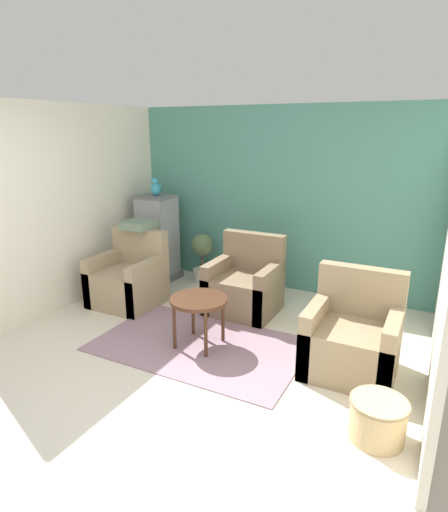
# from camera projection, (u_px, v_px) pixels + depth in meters

# --- Properties ---
(ground_plane) EXTENTS (20.00, 20.00, 0.00)m
(ground_plane) POSITION_uv_depth(u_px,v_px,m) (134.00, 409.00, 3.39)
(ground_plane) COLOR beige
(ground_plane) RESTS_ON ground
(wall_back_accent) EXTENTS (4.23, 0.06, 2.44)m
(wall_back_accent) POSITION_uv_depth(u_px,v_px,m) (278.00, 200.00, 5.74)
(wall_back_accent) COLOR #4C897A
(wall_back_accent) RESTS_ON ground_plane
(wall_left) EXTENTS (0.06, 3.13, 2.44)m
(wall_left) POSITION_uv_depth(u_px,v_px,m) (75.00, 206.00, 5.30)
(wall_left) COLOR silver
(wall_left) RESTS_ON ground_plane
(area_rug) EXTENTS (2.09, 1.30, 0.01)m
(area_rug) POSITION_uv_depth(u_px,v_px,m) (199.00, 345.00, 4.39)
(area_rug) COLOR gray
(area_rug) RESTS_ON ground_plane
(coffee_table) EXTENTS (0.58, 0.58, 0.52)m
(coffee_table) POSITION_uv_depth(u_px,v_px,m) (199.00, 304.00, 4.26)
(coffee_table) COLOR #472819
(coffee_table) RESTS_ON ground_plane
(armchair_left) EXTENTS (0.79, 0.73, 0.92)m
(armchair_left) POSITION_uv_depth(u_px,v_px,m) (129.00, 280.00, 5.38)
(armchair_left) COLOR #9E896B
(armchair_left) RESTS_ON ground_plane
(armchair_right) EXTENTS (0.79, 0.73, 0.92)m
(armchair_right) POSITION_uv_depth(u_px,v_px,m) (352.00, 340.00, 3.85)
(armchair_right) COLOR #8E7A5B
(armchair_right) RESTS_ON ground_plane
(armchair_middle) EXTENTS (0.79, 0.73, 0.92)m
(armchair_middle) POSITION_uv_depth(u_px,v_px,m) (245.00, 287.00, 5.15)
(armchair_middle) COLOR #7A664C
(armchair_middle) RESTS_ON ground_plane
(birdcage) EXTENTS (0.53, 0.53, 1.23)m
(birdcage) POSITION_uv_depth(u_px,v_px,m) (158.00, 239.00, 6.19)
(birdcage) COLOR slate
(birdcage) RESTS_ON ground_plane
(parrot) EXTENTS (0.12, 0.22, 0.26)m
(parrot) POSITION_uv_depth(u_px,v_px,m) (156.00, 187.00, 5.98)
(parrot) COLOR teal
(parrot) RESTS_ON birdcage
(potted_plant) EXTENTS (0.34, 0.31, 0.71)m
(potted_plant) POSITION_uv_depth(u_px,v_px,m) (202.00, 253.00, 6.10)
(potted_plant) COLOR beige
(potted_plant) RESTS_ON ground_plane
(wicker_basket) EXTENTS (0.41, 0.41, 0.31)m
(wicker_basket) POSITION_uv_depth(u_px,v_px,m) (378.00, 418.00, 3.03)
(wicker_basket) COLOR tan
(wicker_basket) RESTS_ON ground_plane
(throw_pillow) EXTENTS (0.37, 0.37, 0.10)m
(throw_pillow) POSITION_uv_depth(u_px,v_px,m) (139.00, 225.00, 5.41)
(throw_pillow) COLOR slate
(throw_pillow) RESTS_ON armchair_left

